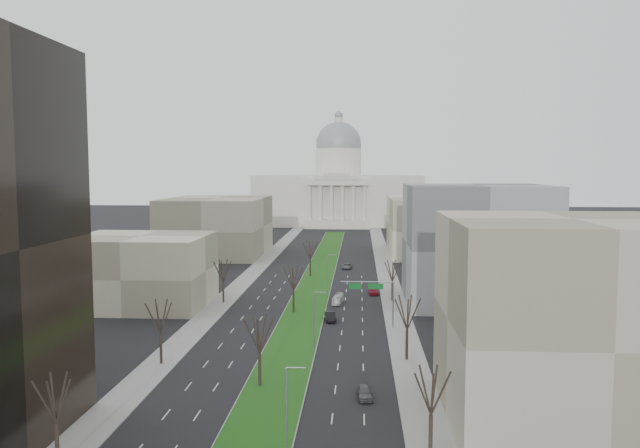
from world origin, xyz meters
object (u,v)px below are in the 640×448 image
at_px(box_van, 338,299).
at_px(car_grey_far, 347,266).
at_px(car_black, 330,316).
at_px(car_grey_near, 364,392).
at_px(car_red, 373,291).

bearing_deg(box_van, car_grey_far, 94.99).
xyz_separation_m(car_black, box_van, (0.90, 14.56, 0.10)).
relative_size(car_grey_near, car_red, 0.84).
bearing_deg(car_grey_near, car_black, 93.62).
distance_m(car_grey_near, car_grey_far, 96.34).
relative_size(car_grey_near, box_van, 0.65).
xyz_separation_m(car_red, car_grey_far, (-6.40, 34.13, -0.00)).
relative_size(car_black, car_red, 0.96).
height_order(car_grey_near, car_black, car_black).
height_order(car_black, car_red, car_black).
bearing_deg(box_van, car_black, -87.24).
bearing_deg(car_black, box_van, 78.01).
bearing_deg(box_van, car_red, 59.83).
bearing_deg(car_black, car_grey_near, -89.58).
distance_m(car_grey_near, car_black, 38.01).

